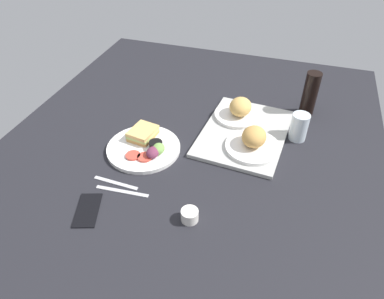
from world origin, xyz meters
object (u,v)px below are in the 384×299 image
Objects in this scene: bread_plate_far at (253,141)px; cell_phone at (87,210)px; serving_tray at (244,133)px; soda_bottle at (310,94)px; knife at (122,191)px; drinking_glass at (299,127)px; fork at (116,183)px; espresso_cup at (190,215)px; plate_with_salad at (145,146)px; bread_plate_near at (239,110)px.

cell_phone is at bearing -44.56° from bread_plate_far.
serving_tray is at bearing -152.45° from bread_plate_far.
cell_phone is at bearing -38.53° from soda_bottle.
knife is at bearing -47.61° from bread_plate_far.
fork is at bearing -52.01° from drinking_glass.
cell_phone is at bearing -78.78° from espresso_cup.
drinking_glass is at bearing 114.07° from plate_with_salad.
soda_bottle is 3.51× the size of espresso_cup.
bread_plate_near and bread_plate_far have the same top height.
bread_plate_far reaches higher than serving_tray.
bread_plate_far is 53.72cm from fork.
serving_tray is 2.65× the size of fork.
espresso_cup is (53.31, -28.75, -3.73)cm from drinking_glass.
drinking_glass is (-13.45, 15.92, 1.04)cm from bread_plate_far.
serving_tray is at bearing 125.64° from cell_phone.
bread_plate_far is (19.50, 9.52, -0.11)cm from bread_plate_near.
bread_plate_near is at bearing -153.98° from bread_plate_far.
serving_tray is at bearing -79.42° from drinking_glass.
espresso_cup is at bearing -11.41° from fork.
serving_tray is 2.29× the size of soda_bottle.
plate_with_salad is 5.12× the size of espresso_cup.
knife is at bearing 3.84° from plate_with_salad.
espresso_cup is at bearing -28.34° from drinking_glass.
plate_with_salad is (31.15, -30.75, -3.10)cm from bread_plate_near.
plate_with_salad is 1.46× the size of soda_bottle.
knife is at bearing -36.92° from serving_tray.
espresso_cup is 33.51cm from cell_phone.
fork is (-7.55, -29.85, -1.75)cm from espresso_cup.
drinking_glass reaches higher than bread_plate_far.
espresso_cup is (28.21, 27.44, 0.30)cm from plate_with_salad.
fork is at bearing -52.88° from bread_plate_far.
serving_tray is 34.74cm from soda_bottle.
fork is 1.18× the size of cell_phone.
drinking_glass reaches higher than cell_phone.
fork is (45.76, -58.60, -5.48)cm from drinking_glass.
plate_with_salad is at bearing -73.87° from bread_plate_far.
bread_plate_near is at bearing -62.68° from soda_bottle.
serving_tray is 2.21× the size of bread_plate_near.
knife is (3.00, 4.00, 0.00)cm from fork.
serving_tray is at bearing -43.67° from soda_bottle.
plate_with_salad reaches higher than espresso_cup.
plate_with_salad reaches higher than fork.
bread_plate_near is 59.52cm from espresso_cup.
bread_plate_far is 0.74× the size of plate_with_salad.
fork is at bearing -42.63° from soda_bottle.
soda_bottle is 1.16× the size of fork.
serving_tray is 21.83cm from drinking_glass.
drinking_glass is (-25.10, 56.19, 4.03)cm from plate_with_salad.
bread_plate_far is 41.96cm from espresso_cup.
espresso_cup is (39.86, -12.83, -2.69)cm from bread_plate_far.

